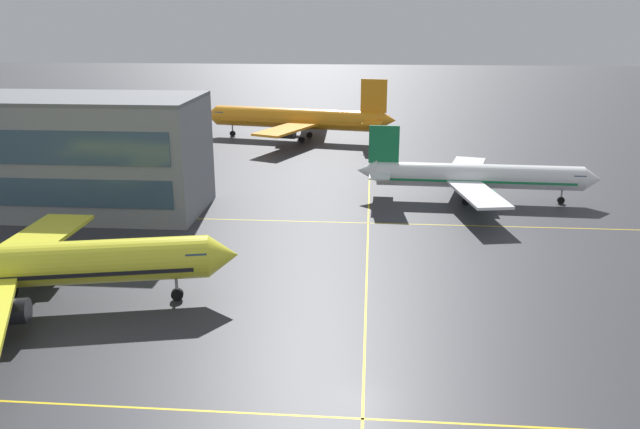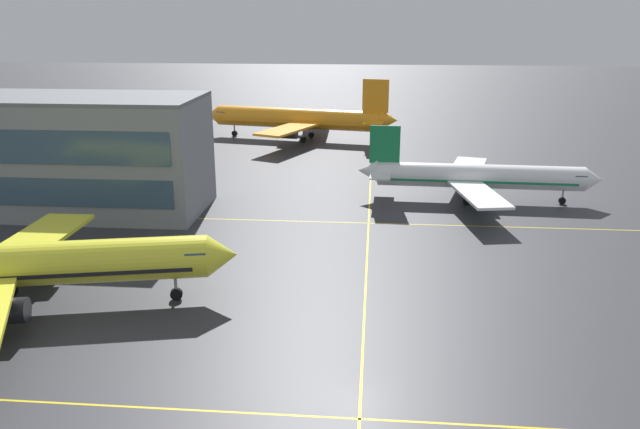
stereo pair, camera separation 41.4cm
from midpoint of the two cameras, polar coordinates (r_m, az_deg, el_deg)
ground_plane at (r=44.89m, az=3.61°, el=-16.34°), size 600.00×600.00×0.00m
airliner_front_gate at (r=61.51m, az=-25.93°, el=-4.20°), size 38.15×32.40×11.94m
airliner_second_row at (r=90.67m, az=13.59°, el=3.35°), size 33.20×28.67×10.33m
airliner_third_row at (r=132.40m, az=-2.06°, el=8.57°), size 41.05×34.93×12.81m
taxiway_markings at (r=60.88m, az=3.98°, el=-6.74°), size 136.83×89.02×0.01m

